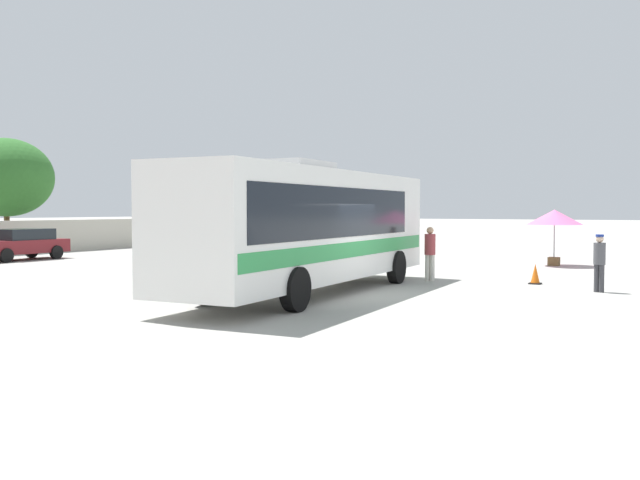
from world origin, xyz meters
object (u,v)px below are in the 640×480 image
coach_bus_white_green (309,224)px  vendor_umbrella_secondary_pink (555,218)px  roadside_tree_right (6,177)px  traffic_cone_on_apron (535,274)px  passenger_waiting_on_apron (599,259)px  attendant_by_bus_door (430,250)px  parked_car_third_maroon (20,243)px

coach_bus_white_green → vendor_umbrella_secondary_pink: bearing=-16.1°
vendor_umbrella_secondary_pink → roadside_tree_right: size_ratio=0.36×
roadside_tree_right → traffic_cone_on_apron: bearing=-97.2°
passenger_waiting_on_apron → traffic_cone_on_apron: passenger_waiting_on_apron is taller
attendant_by_bus_door → passenger_waiting_on_apron: attendant_by_bus_door is taller
attendant_by_bus_door → passenger_waiting_on_apron: size_ratio=1.08×
parked_car_third_maroon → roadside_tree_right: bearing=57.5°
coach_bus_white_green → passenger_waiting_on_apron: size_ratio=7.23×
passenger_waiting_on_apron → coach_bus_white_green: bearing=123.1°
roadside_tree_right → traffic_cone_on_apron: 31.82m
attendant_by_bus_door → roadside_tree_right: (4.63, 28.08, 3.22)m
attendant_by_bus_door → vendor_umbrella_secondary_pink: size_ratio=0.76×
parked_car_third_maroon → roadside_tree_right: roadside_tree_right is taller
attendant_by_bus_door → traffic_cone_on_apron: attendant_by_bus_door is taller
passenger_waiting_on_apron → parked_car_third_maroon: size_ratio=0.37×
roadside_tree_right → coach_bus_white_green: bearing=-110.2°
vendor_umbrella_secondary_pink → attendant_by_bus_door: bearing=164.6°
roadside_tree_right → passenger_waiting_on_apron: bearing=-98.9°
passenger_waiting_on_apron → traffic_cone_on_apron: (1.30, 2.07, -0.63)m
attendant_by_bus_door → vendor_umbrella_secondary_pink: 8.73m
vendor_umbrella_secondary_pink → parked_car_third_maroon: 23.99m
parked_car_third_maroon → attendant_by_bus_door: bearing=-88.4°
parked_car_third_maroon → traffic_cone_on_apron: parked_car_third_maroon is taller
vendor_umbrella_secondary_pink → parked_car_third_maroon: vendor_umbrella_secondary_pink is taller
passenger_waiting_on_apron → traffic_cone_on_apron: 2.52m
vendor_umbrella_secondary_pink → coach_bus_white_green: bearing=163.9°
passenger_waiting_on_apron → parked_car_third_maroon: (0.05, 25.26, -0.16)m
traffic_cone_on_apron → parked_car_third_maroon: bearing=93.1°
vendor_umbrella_secondary_pink → roadside_tree_right: 30.68m
vendor_umbrella_secondary_pink → roadside_tree_right: roadside_tree_right is taller
coach_bus_white_green → roadside_tree_right: size_ratio=1.82×
vendor_umbrella_secondary_pink → traffic_cone_on_apron: bearing=-172.9°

